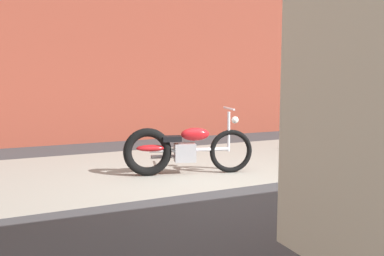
% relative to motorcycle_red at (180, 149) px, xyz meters
% --- Properties ---
extents(ground_plane, '(80.00, 80.00, 0.00)m').
position_rel_motorcycle_red_xyz_m(ground_plane, '(0.28, -1.05, -0.40)').
color(ground_plane, '#38383A').
extents(sidewalk_slab, '(36.00, 3.50, 0.01)m').
position_rel_motorcycle_red_xyz_m(sidewalk_slab, '(0.28, 0.70, -0.40)').
color(sidewalk_slab, gray).
rests_on(sidewalk_slab, ground).
extents(brick_building_wall, '(36.00, 0.50, 6.01)m').
position_rel_motorcycle_red_xyz_m(brick_building_wall, '(0.28, 4.15, 2.61)').
color(brick_building_wall, brown).
rests_on(brick_building_wall, ground).
extents(motorcycle_red, '(1.96, 0.78, 1.03)m').
position_rel_motorcycle_red_xyz_m(motorcycle_red, '(0.00, 0.00, 0.00)').
color(motorcycle_red, black).
rests_on(motorcycle_red, ground).
extents(traffic_cone, '(0.40, 0.40, 0.55)m').
position_rel_motorcycle_red_xyz_m(traffic_cone, '(3.26, 0.79, -0.15)').
color(traffic_cone, orange).
rests_on(traffic_cone, ground).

